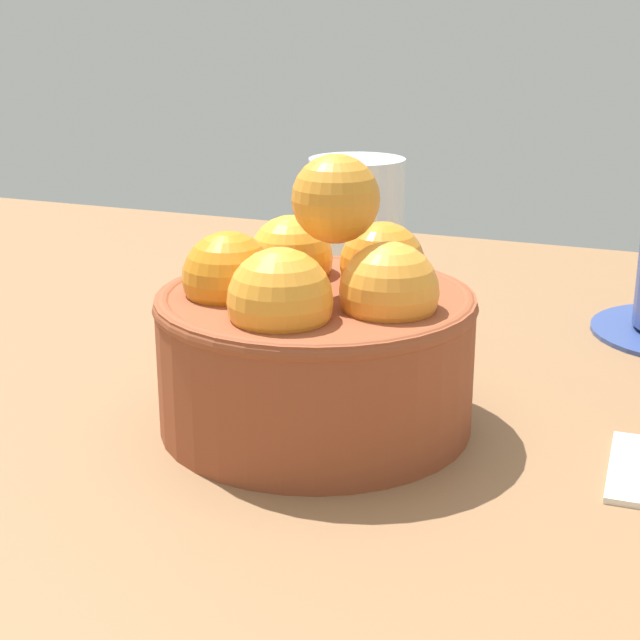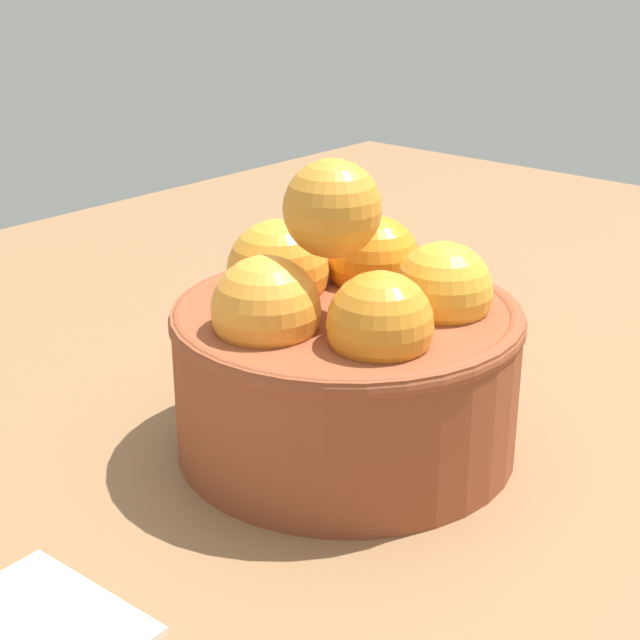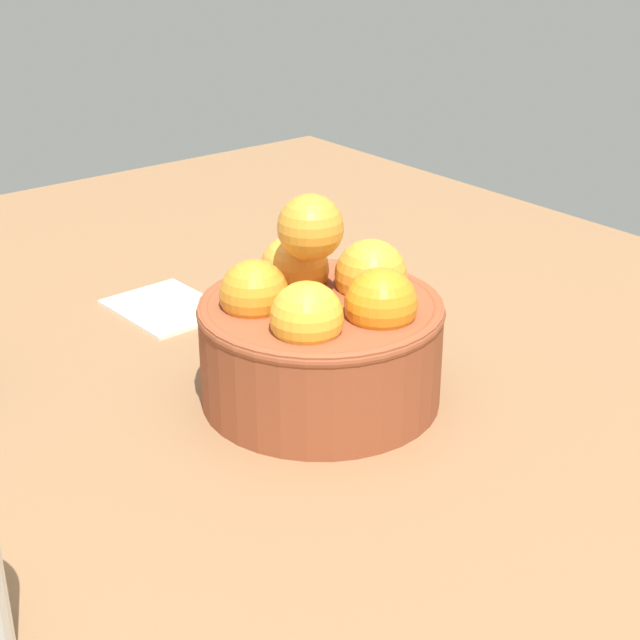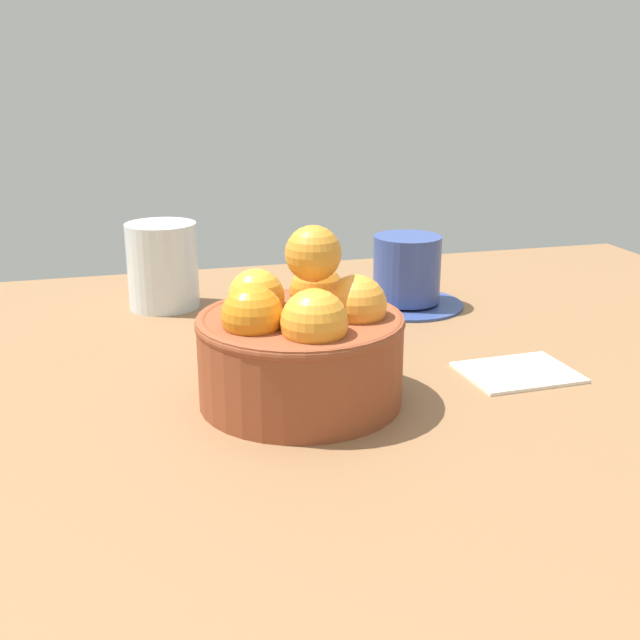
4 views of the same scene
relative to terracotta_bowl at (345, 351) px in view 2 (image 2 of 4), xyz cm
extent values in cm
cube|color=brown|center=(-0.04, 0.04, -6.41)|extent=(114.64, 87.94, 3.21)
cylinder|color=brown|center=(-0.04, 0.04, -1.37)|extent=(15.65, 15.65, 6.86)
torus|color=brown|center=(-0.04, 0.04, 1.66)|extent=(15.85, 15.85, 1.00)
sphere|color=orange|center=(4.04, -0.98, 2.90)|extent=(4.65, 4.65, 4.65)
sphere|color=orange|center=(2.19, 3.61, 2.90)|extent=(4.40, 4.40, 4.40)
sphere|color=gold|center=(-2.75, 3.27, 2.90)|extent=(4.44, 4.44, 4.44)
sphere|color=orange|center=(-3.95, -1.53, 2.90)|extent=(4.54, 4.54, 4.54)
sphere|color=orange|center=(0.25, -4.16, 2.90)|extent=(4.80, 4.80, 4.80)
sphere|color=orange|center=(0.99, 0.45, 6.83)|extent=(4.21, 4.21, 4.21)
camera|label=1|loc=(17.08, -42.01, 15.39)|focal=54.46mm
camera|label=2|loc=(31.31, 25.78, 17.58)|focal=54.92mm
camera|label=3|loc=(-44.11, 35.35, 26.56)|focal=54.56mm
camera|label=4|loc=(-13.43, -55.00, 19.93)|focal=44.38mm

